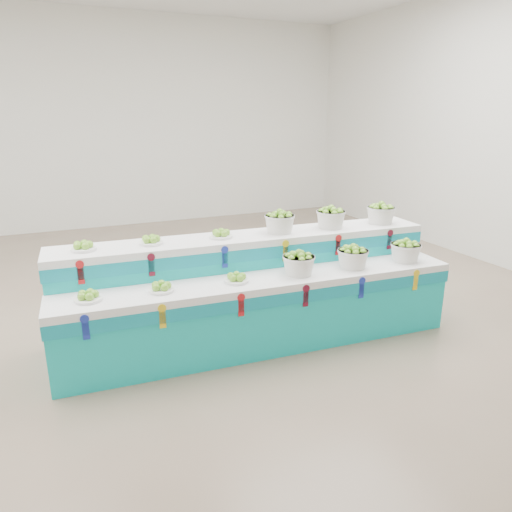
% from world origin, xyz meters
% --- Properties ---
extents(ground, '(10.00, 10.00, 0.00)m').
position_xyz_m(ground, '(0.00, 0.00, 0.00)').
color(ground, '#776350').
rests_on(ground, ground).
extents(back_wall, '(10.00, 0.00, 10.00)m').
position_xyz_m(back_wall, '(0.00, 5.00, 2.00)').
color(back_wall, silver).
rests_on(back_wall, ground).
extents(display_stand, '(3.94, 1.24, 1.02)m').
position_xyz_m(display_stand, '(0.75, -0.65, 0.51)').
color(display_stand, '#11BBBA').
rests_on(display_stand, ground).
extents(plate_lower_left, '(0.24, 0.24, 0.09)m').
position_xyz_m(plate_lower_left, '(-0.84, -0.79, 0.77)').
color(plate_lower_left, white).
rests_on(plate_lower_left, display_stand).
extents(plate_lower_mid, '(0.24, 0.24, 0.09)m').
position_xyz_m(plate_lower_mid, '(-0.23, -0.83, 0.77)').
color(plate_lower_mid, white).
rests_on(plate_lower_mid, display_stand).
extents(plate_lower_right, '(0.24, 0.24, 0.09)m').
position_xyz_m(plate_lower_right, '(0.45, -0.87, 0.77)').
color(plate_lower_right, white).
rests_on(plate_lower_right, display_stand).
extents(basket_lower_left, '(0.33, 0.33, 0.22)m').
position_xyz_m(basket_lower_left, '(1.08, -0.91, 0.83)').
color(basket_lower_left, silver).
rests_on(basket_lower_left, display_stand).
extents(basket_lower_mid, '(0.33, 0.33, 0.22)m').
position_xyz_m(basket_lower_mid, '(1.67, -0.95, 0.83)').
color(basket_lower_mid, silver).
rests_on(basket_lower_mid, display_stand).
extents(basket_lower_right, '(0.33, 0.33, 0.22)m').
position_xyz_m(basket_lower_right, '(2.30, -0.99, 0.83)').
color(basket_lower_right, silver).
rests_on(basket_lower_right, display_stand).
extents(plate_upper_left, '(0.24, 0.24, 0.09)m').
position_xyz_m(plate_upper_left, '(-0.81, -0.31, 1.07)').
color(plate_upper_left, white).
rests_on(plate_upper_left, display_stand).
extents(plate_upper_mid, '(0.24, 0.24, 0.09)m').
position_xyz_m(plate_upper_mid, '(-0.21, -0.35, 1.07)').
color(plate_upper_mid, white).
rests_on(plate_upper_mid, display_stand).
extents(plate_upper_right, '(0.24, 0.24, 0.09)m').
position_xyz_m(plate_upper_right, '(0.48, -0.39, 1.07)').
color(plate_upper_right, white).
rests_on(plate_upper_right, display_stand).
extents(basket_upper_left, '(0.33, 0.33, 0.22)m').
position_xyz_m(basket_upper_left, '(1.11, -0.43, 1.13)').
color(basket_upper_left, silver).
rests_on(basket_upper_left, display_stand).
extents(basket_upper_mid, '(0.33, 0.33, 0.22)m').
position_xyz_m(basket_upper_mid, '(1.70, -0.47, 1.13)').
color(basket_upper_mid, silver).
rests_on(basket_upper_mid, display_stand).
extents(basket_upper_right, '(0.33, 0.33, 0.22)m').
position_xyz_m(basket_upper_right, '(2.33, -0.51, 1.13)').
color(basket_upper_right, silver).
rests_on(basket_upper_right, display_stand).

